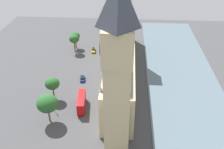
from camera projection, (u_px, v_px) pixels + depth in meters
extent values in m
plane|color=#424244|center=(117.00, 74.00, 113.25)|extent=(147.53, 147.53, 0.00)
cube|color=slate|center=(181.00, 77.00, 111.49)|extent=(29.65, 132.78, 0.25)
cube|color=#CCBA8E|center=(122.00, 60.00, 109.26)|extent=(10.54, 77.53, 14.97)
cube|color=#CCBA8E|center=(123.00, 29.00, 116.91)|extent=(6.90, 6.90, 31.46)
cube|color=#2D3338|center=(122.00, 42.00, 104.98)|extent=(8.01, 74.43, 1.60)
cone|color=#CCBA8E|center=(115.00, 13.00, 134.84)|extent=(1.20, 1.20, 2.44)
cone|color=#CCBA8E|center=(113.00, 25.00, 120.02)|extent=(1.20, 1.20, 2.15)
cone|color=#CCBA8E|center=(110.00, 40.00, 104.92)|extent=(1.20, 1.20, 2.96)
cone|color=#CCBA8E|center=(106.00, 61.00, 90.25)|extent=(1.20, 1.20, 2.09)
cone|color=#CCBA8E|center=(101.00, 89.00, 75.40)|extent=(1.20, 1.20, 1.94)
cube|color=tan|center=(117.00, 111.00, 69.05)|extent=(6.74, 6.74, 28.87)
cube|color=tan|center=(118.00, 46.00, 59.21)|extent=(7.41, 7.41, 9.15)
cylinder|color=silver|center=(101.00, 46.00, 59.45)|extent=(0.25, 5.12, 5.12)
torus|color=black|center=(101.00, 46.00, 59.45)|extent=(0.24, 5.36, 5.36)
cylinder|color=silver|center=(119.00, 40.00, 62.50)|extent=(5.12, 0.25, 5.12)
torus|color=black|center=(119.00, 40.00, 62.50)|extent=(5.36, 0.24, 5.36)
pyramid|color=#383D47|center=(118.00, 1.00, 53.84)|extent=(7.41, 7.41, 11.64)
cube|color=gold|center=(94.00, 50.00, 132.35)|extent=(2.13, 4.90, 0.75)
cube|color=black|center=(93.00, 49.00, 132.19)|extent=(1.67, 2.79, 0.65)
cylinder|color=black|center=(95.00, 52.00, 131.25)|extent=(0.31, 0.70, 0.68)
cylinder|color=black|center=(92.00, 52.00, 131.22)|extent=(0.31, 0.70, 0.68)
cylinder|color=black|center=(95.00, 50.00, 133.86)|extent=(0.31, 0.70, 0.68)
cylinder|color=black|center=(92.00, 50.00, 133.83)|extent=(0.31, 0.70, 0.68)
cube|color=navy|center=(82.00, 78.00, 109.08)|extent=(2.40, 4.75, 0.75)
cube|color=black|center=(82.00, 77.00, 108.52)|extent=(1.86, 2.73, 0.65)
cylinder|color=black|center=(81.00, 77.00, 110.47)|extent=(0.34, 0.71, 0.68)
cylinder|color=black|center=(85.00, 77.00, 110.56)|extent=(0.34, 0.71, 0.68)
cylinder|color=black|center=(80.00, 81.00, 107.98)|extent=(0.34, 0.71, 0.68)
cylinder|color=black|center=(84.00, 81.00, 108.07)|extent=(0.34, 0.71, 0.68)
cube|color=#B20C0F|center=(81.00, 102.00, 91.99)|extent=(3.56, 10.70, 4.20)
cube|color=black|center=(81.00, 102.00, 91.94)|extent=(3.58, 10.31, 0.70)
cylinder|color=black|center=(84.00, 113.00, 89.96)|extent=(0.46, 1.13, 1.10)
cylinder|color=black|center=(78.00, 113.00, 89.90)|extent=(0.46, 1.13, 1.10)
cylinder|color=black|center=(86.00, 100.00, 96.25)|extent=(0.46, 1.13, 1.10)
cylinder|color=black|center=(79.00, 100.00, 96.18)|extent=(0.46, 1.13, 1.10)
cylinder|color=maroon|center=(107.00, 41.00, 142.04)|extent=(0.62, 0.62, 1.37)
sphere|color=tan|center=(107.00, 40.00, 141.61)|extent=(0.26, 0.26, 0.26)
cube|color=navy|center=(108.00, 41.00, 141.87)|extent=(0.24, 0.33, 0.25)
cylinder|color=black|center=(108.00, 46.00, 136.79)|extent=(0.55, 0.55, 1.29)
sphere|color=#8C6647|center=(108.00, 45.00, 136.40)|extent=(0.25, 0.25, 0.25)
cube|color=black|center=(109.00, 46.00, 136.66)|extent=(0.20, 0.31, 0.23)
cylinder|color=maroon|center=(102.00, 69.00, 115.57)|extent=(0.50, 0.50, 1.43)
sphere|color=#8C6647|center=(102.00, 68.00, 115.13)|extent=(0.27, 0.27, 0.27)
cube|color=maroon|center=(103.00, 69.00, 115.50)|extent=(0.12, 0.33, 0.26)
cylinder|color=brown|center=(76.00, 43.00, 135.58)|extent=(0.56, 0.56, 4.89)
ellipsoid|color=#235623|center=(75.00, 36.00, 133.43)|extent=(4.58, 4.58, 3.89)
cylinder|color=brown|center=(54.00, 93.00, 97.02)|extent=(0.56, 0.56, 4.68)
ellipsoid|color=#235623|center=(52.00, 84.00, 94.77)|extent=(5.35, 5.35, 4.55)
cylinder|color=brown|center=(75.00, 47.00, 131.05)|extent=(0.56, 0.56, 5.41)
ellipsoid|color=#235623|center=(74.00, 39.00, 128.68)|extent=(5.01, 5.01, 4.26)
cylinder|color=brown|center=(49.00, 115.00, 86.14)|extent=(0.56, 0.56, 4.67)
ellipsoid|color=#235623|center=(47.00, 103.00, 83.59)|extent=(6.96, 6.96, 5.91)
cylinder|color=black|center=(52.00, 102.00, 91.24)|extent=(0.18, 0.18, 5.86)
sphere|color=#F2EAC6|center=(51.00, 95.00, 89.58)|extent=(0.56, 0.56, 0.56)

